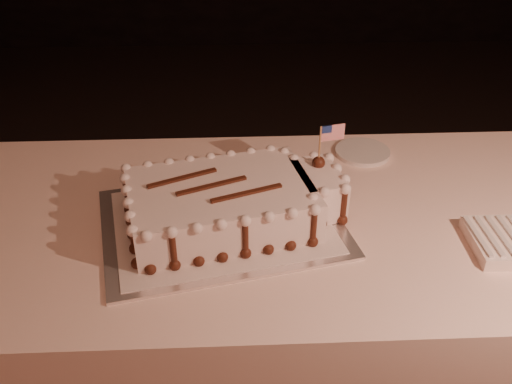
{
  "coord_description": "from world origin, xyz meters",
  "views": [
    {
      "loc": [
        -0.32,
        -0.5,
        1.55
      ],
      "look_at": [
        -0.27,
        0.57,
        0.84
      ],
      "focal_mm": 40.0,
      "sensor_mm": 36.0,
      "label": 1
    }
  ],
  "objects_px": {
    "banquet_table": "(353,322)",
    "cake_board": "(222,223)",
    "sheet_cake": "(233,202)",
    "side_plate": "(362,152)"
  },
  "relations": [
    {
      "from": "sheet_cake",
      "to": "side_plate",
      "type": "distance_m",
      "value": 0.48
    },
    {
      "from": "cake_board",
      "to": "side_plate",
      "type": "relative_size",
      "value": 3.55
    },
    {
      "from": "cake_board",
      "to": "side_plate",
      "type": "xyz_separation_m",
      "value": [
        0.4,
        0.32,
        0.0
      ]
    },
    {
      "from": "sheet_cake",
      "to": "side_plate",
      "type": "bearing_deg",
      "value": 40.19
    },
    {
      "from": "sheet_cake",
      "to": "side_plate",
      "type": "relative_size",
      "value": 3.47
    },
    {
      "from": "banquet_table",
      "to": "cake_board",
      "type": "xyz_separation_m",
      "value": [
        -0.35,
        -0.03,
        0.38
      ]
    },
    {
      "from": "banquet_table",
      "to": "cake_board",
      "type": "height_order",
      "value": "cake_board"
    },
    {
      "from": "banquet_table",
      "to": "sheet_cake",
      "type": "height_order",
      "value": "sheet_cake"
    },
    {
      "from": "banquet_table",
      "to": "sheet_cake",
      "type": "relative_size",
      "value": 4.5
    },
    {
      "from": "sheet_cake",
      "to": "side_plate",
      "type": "xyz_separation_m",
      "value": [
        0.37,
        0.31,
        -0.05
      ]
    }
  ]
}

